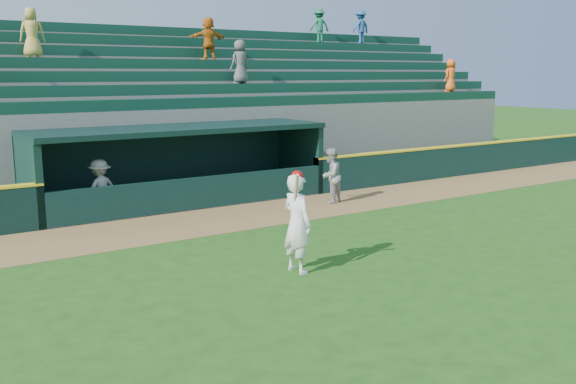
# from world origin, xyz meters

# --- Properties ---
(ground) EXTENTS (120.00, 120.00, 0.00)m
(ground) POSITION_xyz_m (0.00, 0.00, 0.00)
(ground) COLOR #204D13
(ground) RESTS_ON ground
(warning_track) EXTENTS (40.00, 3.00, 0.01)m
(warning_track) POSITION_xyz_m (0.00, 4.90, 0.01)
(warning_track) COLOR olive
(warning_track) RESTS_ON ground
(field_wall_right) EXTENTS (15.50, 0.30, 1.20)m
(field_wall_right) POSITION_xyz_m (12.25, 6.55, 0.60)
(field_wall_right) COLOR black
(field_wall_right) RESTS_ON ground
(wall_stripe_right) EXTENTS (15.50, 0.32, 0.06)m
(wall_stripe_right) POSITION_xyz_m (12.25, 6.55, 1.23)
(wall_stripe_right) COLOR yellow
(wall_stripe_right) RESTS_ON field_wall_right
(dugout_player_front) EXTENTS (1.06, 0.97, 1.76)m
(dugout_player_front) POSITION_xyz_m (3.98, 5.06, 0.88)
(dugout_player_front) COLOR #A3A39E
(dugout_player_front) RESTS_ON ground
(dugout_player_inside) EXTENTS (1.24, 0.94, 1.71)m
(dugout_player_inside) POSITION_xyz_m (-2.85, 6.95, 0.85)
(dugout_player_inside) COLOR #999994
(dugout_player_inside) RESTS_ON ground
(dugout) EXTENTS (9.40, 2.80, 2.46)m
(dugout) POSITION_xyz_m (0.00, 8.00, 1.36)
(dugout) COLOR slate
(dugout) RESTS_ON ground
(stands) EXTENTS (34.50, 6.25, 7.58)m
(stands) POSITION_xyz_m (-0.01, 12.57, 2.40)
(stands) COLOR slate
(stands) RESTS_ON ground
(batter_at_plate) EXTENTS (0.61, 0.86, 2.17)m
(batter_at_plate) POSITION_xyz_m (-1.06, -0.31, 1.07)
(batter_at_plate) COLOR white
(batter_at_plate) RESTS_ON ground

